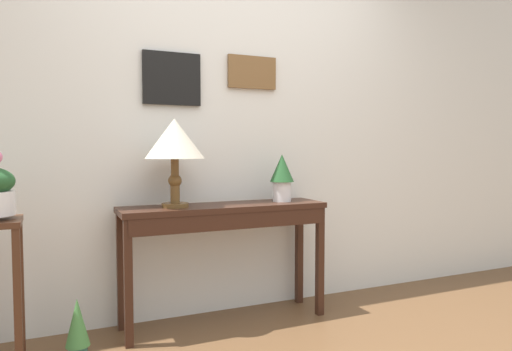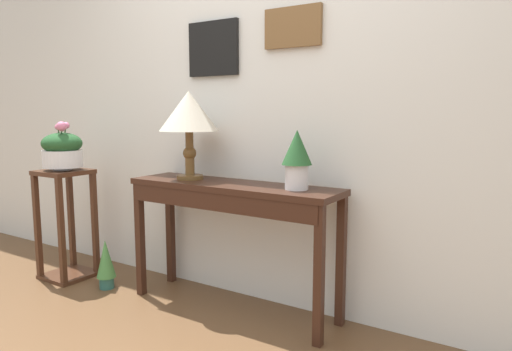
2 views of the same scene
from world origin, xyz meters
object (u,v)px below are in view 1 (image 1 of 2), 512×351
Objects in this scene: console_table at (226,223)px; table_lamp at (175,142)px; potted_plant_on_console at (282,175)px; potted_plant_floor at (77,327)px.

console_table is 2.46× the size of table_lamp.
table_lamp is at bearing 175.97° from console_table.
table_lamp reaches higher than console_table.
potted_plant_on_console is (0.73, 0.01, -0.22)m from table_lamp.
table_lamp is 1.15m from potted_plant_floor.
potted_plant_floor is (-0.58, -0.19, -0.98)m from table_lamp.
console_table is 0.60m from table_lamp.
console_table is at bearing -175.70° from potted_plant_on_console.
potted_plant_floor is (-1.31, -0.20, -0.76)m from potted_plant_on_console.
potted_plant_floor is at bearing -171.18° from potted_plant_on_console.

